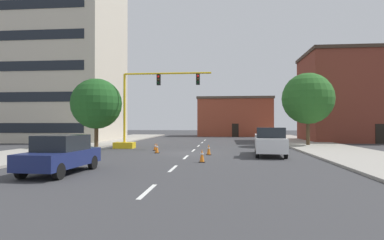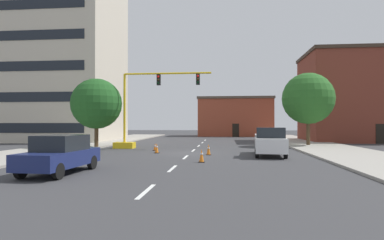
% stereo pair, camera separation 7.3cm
% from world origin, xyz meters
% --- Properties ---
extents(ground_plane, '(160.00, 160.00, 0.00)m').
position_xyz_m(ground_plane, '(0.00, 0.00, 0.00)').
color(ground_plane, '#38383A').
extents(sidewalk_left, '(6.00, 56.00, 0.14)m').
position_xyz_m(sidewalk_left, '(-11.59, 8.00, 0.07)').
color(sidewalk_left, '#9E998E').
rests_on(sidewalk_left, ground_plane).
extents(sidewalk_right, '(6.00, 56.00, 0.14)m').
position_xyz_m(sidewalk_right, '(11.59, 8.00, 0.07)').
color(sidewalk_right, '#9E998E').
rests_on(sidewalk_right, ground_plane).
extents(lane_stripe_seg_0, '(0.16, 2.40, 0.01)m').
position_xyz_m(lane_stripe_seg_0, '(0.00, -14.00, 0.00)').
color(lane_stripe_seg_0, silver).
rests_on(lane_stripe_seg_0, ground_plane).
extents(lane_stripe_seg_1, '(0.16, 2.40, 0.01)m').
position_xyz_m(lane_stripe_seg_1, '(0.00, -8.50, 0.00)').
color(lane_stripe_seg_1, silver).
rests_on(lane_stripe_seg_1, ground_plane).
extents(lane_stripe_seg_2, '(0.16, 2.40, 0.01)m').
position_xyz_m(lane_stripe_seg_2, '(0.00, -3.00, 0.00)').
color(lane_stripe_seg_2, silver).
rests_on(lane_stripe_seg_2, ground_plane).
extents(lane_stripe_seg_3, '(0.16, 2.40, 0.01)m').
position_xyz_m(lane_stripe_seg_3, '(0.00, 2.50, 0.00)').
color(lane_stripe_seg_3, silver).
rests_on(lane_stripe_seg_3, ground_plane).
extents(lane_stripe_seg_4, '(0.16, 2.40, 0.01)m').
position_xyz_m(lane_stripe_seg_4, '(0.00, 8.00, 0.00)').
color(lane_stripe_seg_4, silver).
rests_on(lane_stripe_seg_4, ground_plane).
extents(lane_stripe_seg_5, '(0.16, 2.40, 0.01)m').
position_xyz_m(lane_stripe_seg_5, '(0.00, 13.50, 0.00)').
color(lane_stripe_seg_5, silver).
rests_on(lane_stripe_seg_5, ground_plane).
extents(lane_stripe_seg_6, '(0.16, 2.40, 0.01)m').
position_xyz_m(lane_stripe_seg_6, '(0.00, 19.00, 0.00)').
color(lane_stripe_seg_6, silver).
rests_on(lane_stripe_seg_6, ground_plane).
extents(building_tall_left, '(13.98, 12.56, 21.17)m').
position_xyz_m(building_tall_left, '(-18.36, 15.86, 10.60)').
color(building_tall_left, beige).
rests_on(building_tall_left, ground_plane).
extents(building_brick_center, '(12.97, 7.33, 6.80)m').
position_xyz_m(building_brick_center, '(4.41, 33.45, 3.41)').
color(building_brick_center, brown).
rests_on(building_brick_center, ground_plane).
extents(building_row_right, '(14.17, 9.79, 11.10)m').
position_xyz_m(building_row_right, '(19.76, 17.87, 5.56)').
color(building_row_right, brown).
rests_on(building_row_right, ground_plane).
extents(traffic_signal_gantry, '(8.79, 1.20, 6.83)m').
position_xyz_m(traffic_signal_gantry, '(-5.34, 4.13, 2.23)').
color(traffic_signal_gantry, yellow).
rests_on(traffic_signal_gantry, ground_plane).
extents(tree_right_mid, '(5.06, 5.06, 7.26)m').
position_xyz_m(tree_right_mid, '(10.82, 8.49, 4.72)').
color(tree_right_mid, '#4C3823').
rests_on(tree_right_mid, ground_plane).
extents(tree_left_near, '(4.57, 4.57, 6.34)m').
position_xyz_m(tree_left_near, '(-8.99, 3.88, 4.04)').
color(tree_left_near, '#4C3823').
rests_on(tree_left_near, ground_plane).
extents(pickup_truck_white, '(2.42, 5.54, 1.99)m').
position_xyz_m(pickup_truck_white, '(5.76, -1.39, 0.97)').
color(pickup_truck_white, white).
rests_on(pickup_truck_white, ground_plane).
extents(sedan_navy_near_left, '(2.06, 4.58, 1.74)m').
position_xyz_m(sedan_navy_near_left, '(-4.82, -10.58, 0.89)').
color(sedan_navy_near_left, navy).
rests_on(sedan_navy_near_left, ground_plane).
extents(traffic_cone_roadside_a, '(0.36, 0.36, 0.78)m').
position_xyz_m(traffic_cone_roadside_a, '(1.46, -1.32, 0.39)').
color(traffic_cone_roadside_a, black).
rests_on(traffic_cone_roadside_a, ground_plane).
extents(traffic_cone_roadside_b, '(0.36, 0.36, 0.76)m').
position_xyz_m(traffic_cone_roadside_b, '(-2.54, -0.28, 0.37)').
color(traffic_cone_roadside_b, black).
rests_on(traffic_cone_roadside_b, ground_plane).
extents(traffic_cone_roadside_c, '(0.36, 0.36, 0.79)m').
position_xyz_m(traffic_cone_roadside_c, '(1.28, -5.79, 0.39)').
color(traffic_cone_roadside_c, black).
rests_on(traffic_cone_roadside_c, ground_plane).
extents(traffic_cone_roadside_d, '(0.36, 0.36, 0.62)m').
position_xyz_m(traffic_cone_roadside_d, '(-3.14, 1.95, 0.31)').
color(traffic_cone_roadside_d, black).
rests_on(traffic_cone_roadside_d, ground_plane).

